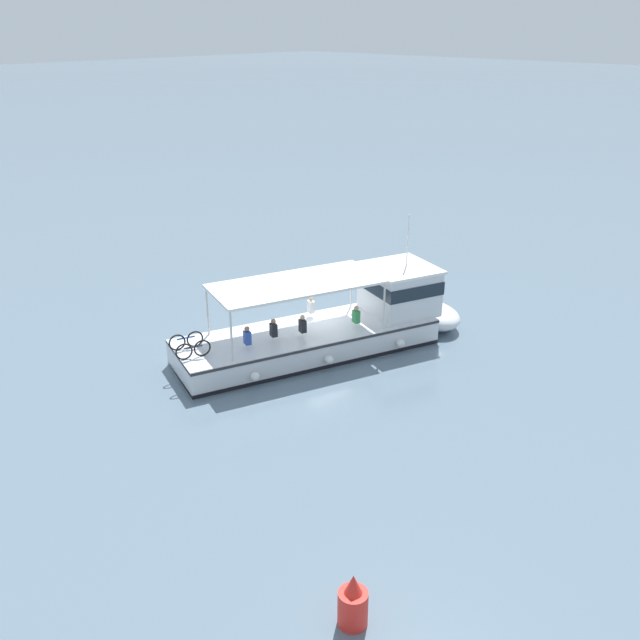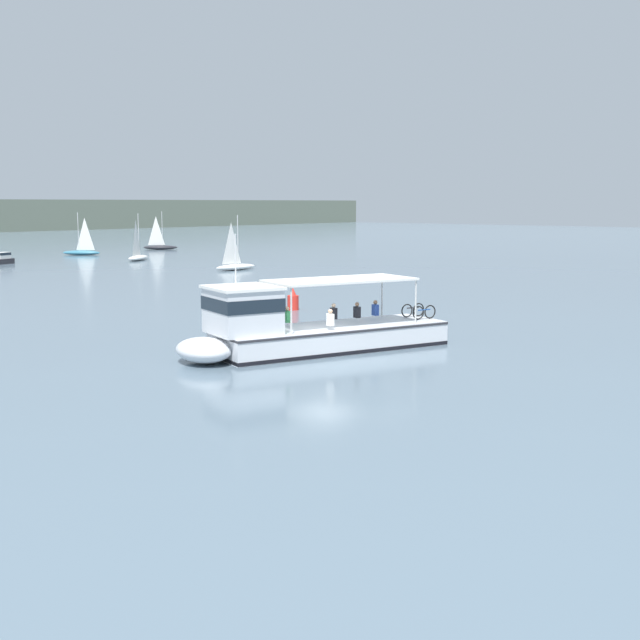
{
  "view_description": "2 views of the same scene",
  "coord_description": "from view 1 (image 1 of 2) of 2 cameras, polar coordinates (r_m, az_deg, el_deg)",
  "views": [
    {
      "loc": [
        19.94,
        19.33,
        12.78
      ],
      "look_at": [
        0.88,
        0.94,
        1.4
      ],
      "focal_mm": 39.64,
      "sensor_mm": 36.0,
      "label": 1
    },
    {
      "loc": [
        -26.92,
        -22.6,
        6.59
      ],
      "look_at": [
        0.88,
        0.94,
        1.4
      ],
      "focal_mm": 46.22,
      "sensor_mm": 36.0,
      "label": 2
    }
  ],
  "objects": [
    {
      "name": "ferry_main",
      "position": [
        29.41,
        1.77,
        -0.34
      ],
      "size": [
        13.01,
        7.12,
        5.32
      ],
      "color": "silver",
      "rests_on": "ground"
    },
    {
      "name": "channel_buoy",
      "position": [
        17.22,
        2.67,
        -21.94
      ],
      "size": [
        0.7,
        0.7,
        1.4
      ],
      "color": "red",
      "rests_on": "ground"
    },
    {
      "name": "ground_plane",
      "position": [
        30.57,
        -0.12,
        -1.46
      ],
      "size": [
        400.0,
        400.0,
        0.0
      ],
      "primitive_type": "plane",
      "color": "slate"
    }
  ]
}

